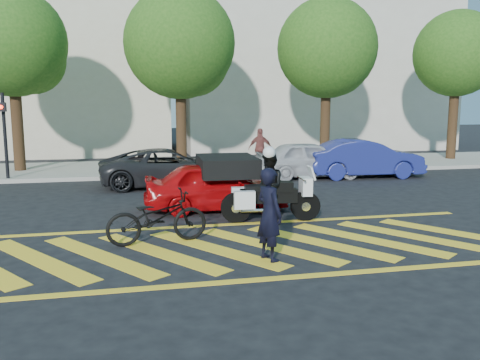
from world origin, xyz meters
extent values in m
plane|color=black|center=(0.00, 0.00, 0.00)|extent=(90.00, 90.00, 0.00)
cube|color=#9E998E|center=(0.00, 12.00, 0.07)|extent=(60.00, 5.00, 0.15)
cube|color=yellow|center=(-3.90, 0.00, 0.00)|extent=(2.43, 3.21, 0.01)
cube|color=yellow|center=(-2.80, 0.00, 0.00)|extent=(2.43, 3.21, 0.01)
cube|color=yellow|center=(-1.70, 0.00, 0.00)|extent=(2.43, 3.21, 0.01)
cube|color=yellow|center=(-0.60, 0.00, 0.00)|extent=(2.43, 3.21, 0.01)
cube|color=yellow|center=(0.50, 0.00, 0.00)|extent=(2.43, 3.21, 0.01)
cube|color=yellow|center=(1.60, 0.00, 0.00)|extent=(2.43, 3.21, 0.01)
cube|color=yellow|center=(2.70, 0.00, 0.00)|extent=(2.43, 3.21, 0.01)
cube|color=yellow|center=(3.80, 0.00, 0.00)|extent=(2.43, 3.21, 0.01)
cube|color=yellow|center=(4.90, 0.00, 0.00)|extent=(2.43, 3.21, 0.01)
cube|color=yellow|center=(0.00, -1.90, 0.00)|extent=(12.00, 0.20, 0.01)
cube|color=yellow|center=(0.00, 1.90, 0.00)|extent=(12.00, 0.20, 0.01)
cube|color=beige|center=(-8.00, 21.00, 5.00)|extent=(16.00, 8.00, 10.00)
cube|color=beige|center=(9.00, 21.00, 5.50)|extent=(16.00, 8.00, 11.00)
cylinder|color=black|center=(-6.50, 12.00, 2.00)|extent=(0.44, 0.44, 4.00)
sphere|color=#255617|center=(-6.50, 12.00, 5.16)|extent=(4.20, 4.20, 4.20)
sphere|color=#255617|center=(-5.90, 12.30, 4.53)|extent=(2.73, 2.73, 2.73)
cylinder|color=black|center=(0.00, 12.00, 2.00)|extent=(0.44, 0.44, 4.00)
sphere|color=#255617|center=(0.00, 12.00, 5.26)|extent=(4.60, 4.60, 4.60)
sphere|color=#255617|center=(0.60, 12.30, 4.58)|extent=(2.99, 2.99, 2.99)
cylinder|color=black|center=(6.50, 12.00, 2.00)|extent=(0.44, 0.44, 4.00)
sphere|color=#255617|center=(6.50, 12.00, 5.21)|extent=(4.40, 4.40, 4.40)
sphere|color=#255617|center=(7.10, 12.30, 4.55)|extent=(2.86, 2.86, 2.86)
cylinder|color=black|center=(13.00, 12.00, 2.00)|extent=(0.44, 0.44, 4.00)
sphere|color=#255617|center=(13.00, 12.00, 5.10)|extent=(4.00, 4.00, 4.00)
sphere|color=#255617|center=(13.60, 12.30, 4.50)|extent=(2.60, 2.60, 2.60)
cylinder|color=black|center=(-6.50, 9.80, 1.60)|extent=(0.12, 0.12, 3.20)
cube|color=black|center=(-6.50, 9.60, 2.70)|extent=(0.28, 0.18, 0.32)
sphere|color=#FF260C|center=(-6.50, 9.50, 2.70)|extent=(0.14, 0.14, 0.14)
imported|color=black|center=(0.27, -0.91, 0.87)|extent=(0.62, 0.74, 1.73)
imported|color=black|center=(-1.69, 0.67, 0.55)|extent=(2.18, 1.05, 1.10)
cylinder|color=black|center=(0.27, 2.09, 0.36)|extent=(0.74, 0.23, 0.73)
cylinder|color=silver|center=(0.27, 2.09, 0.36)|extent=(0.24, 0.20, 0.22)
cylinder|color=black|center=(1.98, 1.91, 0.36)|extent=(0.74, 0.23, 0.73)
cylinder|color=silver|center=(1.98, 1.91, 0.36)|extent=(0.24, 0.20, 0.22)
cube|color=black|center=(1.07, 2.01, 0.64)|extent=(1.40, 0.42, 0.33)
cube|color=black|center=(1.40, 1.97, 0.86)|extent=(0.53, 0.38, 0.24)
cube|color=black|center=(0.80, 2.03, 0.84)|extent=(0.64, 0.43, 0.13)
cube|color=silver|center=(1.98, 1.91, 0.86)|extent=(0.29, 0.48, 0.44)
cube|color=silver|center=(0.48, 2.35, 0.61)|extent=(0.51, 0.25, 0.42)
cube|color=silver|center=(0.42, 1.78, 0.61)|extent=(0.51, 0.25, 0.42)
imported|color=black|center=(1.07, 2.00, 0.85)|extent=(0.72, 0.89, 1.70)
imported|color=#BD080B|center=(0.07, 3.55, 0.66)|extent=(3.93, 1.69, 1.32)
imported|color=black|center=(-0.90, 7.80, 0.65)|extent=(4.75, 2.36, 1.29)
imported|color=#BCBCC0|center=(4.50, 8.48, 0.70)|extent=(4.23, 1.92, 1.41)
imported|color=navy|center=(6.59, 8.18, 0.73)|extent=(4.51, 1.81, 1.46)
imported|color=brown|center=(3.05, 10.37, 0.98)|extent=(1.04, 0.62, 1.65)
camera|label=1|loc=(-2.21, -9.67, 2.94)|focal=38.00mm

